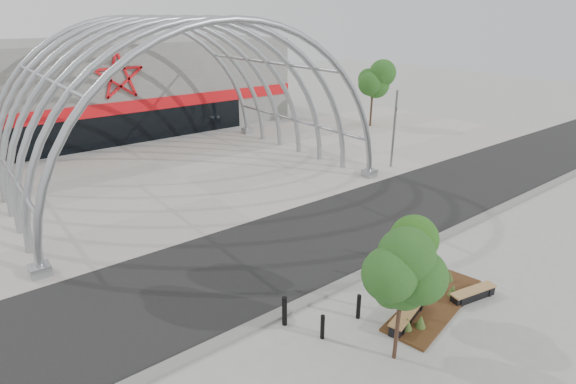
# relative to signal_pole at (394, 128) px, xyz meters

# --- Properties ---
(ground) EXTENTS (140.00, 140.00, 0.00)m
(ground) POSITION_rel_signal_pole_xyz_m (-12.82, -8.50, -2.85)
(ground) COLOR #969791
(ground) RESTS_ON ground
(road) EXTENTS (140.00, 7.00, 0.02)m
(road) POSITION_rel_signal_pole_xyz_m (-12.82, -5.00, -2.84)
(road) COLOR black
(road) RESTS_ON ground
(forecourt) EXTENTS (60.00, 17.00, 0.04)m
(forecourt) POSITION_rel_signal_pole_xyz_m (-12.82, 7.00, -2.83)
(forecourt) COLOR #A7A197
(forecourt) RESTS_ON ground
(kerb) EXTENTS (60.00, 0.50, 0.12)m
(kerb) POSITION_rel_signal_pole_xyz_m (-12.82, -8.75, -2.79)
(kerb) COLOR slate
(kerb) RESTS_ON ground
(arena_building) EXTENTS (34.00, 15.24, 8.00)m
(arena_building) POSITION_rel_signal_pole_xyz_m (-12.82, 24.95, 1.14)
(arena_building) COLOR slate
(arena_building) RESTS_ON ground
(vault_canopy) EXTENTS (20.80, 15.80, 20.36)m
(vault_canopy) POSITION_rel_signal_pole_xyz_m (-12.82, 7.00, -2.83)
(vault_canopy) COLOR #989DA2
(vault_canopy) RESTS_ON ground
(planting_bed) EXTENTS (5.57, 2.69, 0.57)m
(planting_bed) POSITION_rel_signal_pole_xyz_m (-11.61, -11.84, -2.71)
(planting_bed) COLOR #341E0D
(planting_bed) RESTS_ON ground
(signal_pole) EXTENTS (0.20, 0.77, 5.45)m
(signal_pole) POSITION_rel_signal_pole_xyz_m (0.00, 0.00, 0.00)
(signal_pole) COLOR slate
(signal_pole) RESTS_ON ground
(street_tree_0) EXTENTS (1.79, 1.79, 4.09)m
(street_tree_0) POSITION_rel_signal_pole_xyz_m (-14.91, -12.73, 0.09)
(street_tree_0) COLOR black
(street_tree_0) RESTS_ON ground
(street_tree_1) EXTENTS (1.62, 1.62, 3.83)m
(street_tree_1) POSITION_rel_signal_pole_xyz_m (-12.98, -11.53, -0.10)
(street_tree_1) COLOR black
(street_tree_1) RESTS_ON ground
(bench_0) EXTENTS (2.30, 1.09, 0.47)m
(bench_0) POSITION_rel_signal_pole_xyz_m (-13.16, -11.84, -2.62)
(bench_0) COLOR black
(bench_0) RESTS_ON ground
(bench_1) EXTENTS (2.08, 0.84, 0.43)m
(bench_1) POSITION_rel_signal_pole_xyz_m (-10.04, -12.50, -2.64)
(bench_1) COLOR black
(bench_1) RESTS_ON ground
(bollard_0) EXTENTS (0.15, 0.15, 0.91)m
(bollard_0) POSITION_rel_signal_pole_xyz_m (-16.11, -10.63, -2.39)
(bollard_0) COLOR black
(bollard_0) RESTS_ON ground
(bollard_1) EXTENTS (0.18, 0.18, 1.13)m
(bollard_1) POSITION_rel_signal_pole_xyz_m (-16.68, -9.28, -2.28)
(bollard_1) COLOR black
(bollard_1) RESTS_ON ground
(bollard_2) EXTENTS (0.15, 0.15, 0.96)m
(bollard_2) POSITION_rel_signal_pole_xyz_m (-14.36, -10.61, -2.37)
(bollard_2) COLOR black
(bollard_2) RESTS_ON ground
(bollard_3) EXTENTS (0.15, 0.15, 0.92)m
(bollard_3) POSITION_rel_signal_pole_xyz_m (-11.90, -9.42, -2.39)
(bollard_3) COLOR black
(bollard_3) RESTS_ON ground
(bollard_4) EXTENTS (0.16, 0.16, 1.02)m
(bollard_4) POSITION_rel_signal_pole_xyz_m (-10.17, -8.56, -2.34)
(bollard_4) COLOR black
(bollard_4) RESTS_ON ground
(bg_tree_1) EXTENTS (2.70, 2.70, 5.91)m
(bg_tree_1) POSITION_rel_signal_pole_xyz_m (8.18, 9.50, 1.40)
(bg_tree_1) COLOR black
(bg_tree_1) RESTS_ON ground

